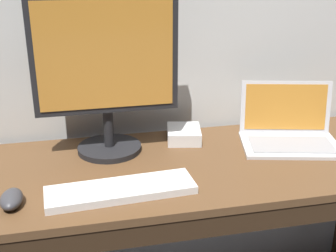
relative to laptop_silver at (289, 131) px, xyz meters
name	(u,v)px	position (x,y,z in m)	size (l,w,h in m)	color
desk	(201,227)	(-0.36, -0.10, -0.30)	(1.64, 0.60, 0.78)	brown
laptop_silver	(289,131)	(0.00, 0.00, 0.00)	(0.40, 0.33, 0.21)	silver
external_monitor	(106,69)	(-0.66, 0.05, 0.26)	(0.48, 0.23, 0.55)	black
wired_keyboard	(121,190)	(-0.66, -0.25, -0.03)	(0.45, 0.15, 0.03)	white
computer_mouse	(11,199)	(-0.97, -0.25, -0.02)	(0.06, 0.11, 0.04)	#38383D
external_drive_box	(184,134)	(-0.38, 0.10, -0.02)	(0.12, 0.15, 0.05)	silver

